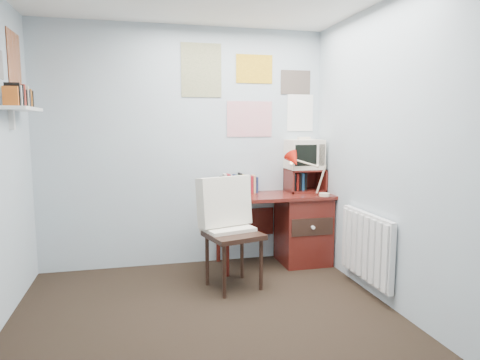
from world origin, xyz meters
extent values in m
plane|color=black|center=(0.00, 0.00, 0.00)|extent=(3.50, 3.50, 0.00)
cube|color=#A3ADBA|center=(0.00, 1.75, 1.25)|extent=(3.00, 0.02, 2.50)
cube|color=#A3ADBA|center=(1.50, 0.00, 1.25)|extent=(0.02, 3.50, 2.50)
cube|color=#541813|center=(0.90, 1.48, 0.74)|extent=(1.20, 0.55, 0.03)
cube|color=#541813|center=(1.23, 1.48, 0.36)|extent=(0.50, 0.50, 0.72)
cylinder|color=#541813|center=(0.34, 1.24, 0.36)|extent=(0.04, 0.04, 0.72)
cylinder|color=#541813|center=(0.34, 1.71, 0.36)|extent=(0.04, 0.04, 0.72)
cube|color=#541813|center=(0.65, 1.73, 0.42)|extent=(0.64, 0.02, 0.30)
cube|color=black|center=(0.34, 0.93, 0.49)|extent=(0.61, 0.60, 0.99)
cube|color=red|center=(1.37, 1.26, 0.96)|extent=(0.32, 0.28, 0.41)
cube|color=#541813|center=(1.29, 1.59, 0.89)|extent=(0.40, 0.30, 0.25)
cube|color=beige|center=(1.28, 1.61, 1.18)|extent=(0.37, 0.34, 0.35)
cube|color=#541813|center=(0.66, 1.66, 0.87)|extent=(0.60, 0.14, 0.22)
cube|color=white|center=(1.46, 0.55, 0.42)|extent=(0.09, 0.80, 0.60)
cube|color=white|center=(-1.40, 1.10, 1.62)|extent=(0.20, 0.62, 0.24)
cube|color=white|center=(0.70, 1.74, 1.85)|extent=(1.20, 0.01, 0.90)
cube|color=white|center=(-1.49, 1.10, 2.00)|extent=(0.01, 0.70, 0.60)
camera|label=1|loc=(-0.49, -2.76, 1.49)|focal=32.00mm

